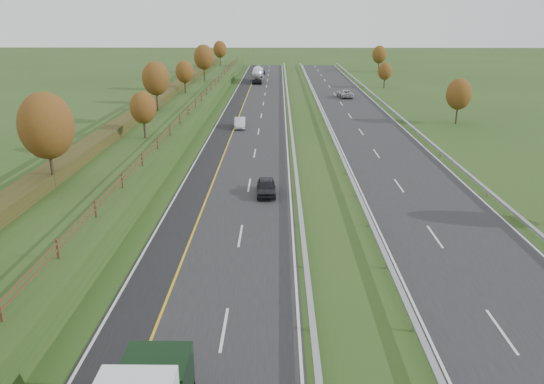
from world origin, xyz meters
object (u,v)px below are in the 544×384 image
Objects in this scene: car_dark_near at (266,187)px; car_oncoming at (345,94)px; car_silver_mid at (240,123)px; car_small_far at (261,72)px; road_tanker at (258,74)px.

car_oncoming is at bearing 74.79° from car_dark_near.
car_dark_near is 29.64m from car_silver_mid.
car_dark_near is at bearing -85.05° from car_small_far.
car_dark_near is at bearing -85.09° from car_silver_mid.
car_oncoming is (17.79, -24.82, -1.08)m from road_tanker.
road_tanker is 2.10× the size of car_oncoming.
car_silver_mid is at bearing 53.02° from car_oncoming.
car_silver_mid is 0.81× the size of car_oncoming.
road_tanker is 54.03m from car_silver_mid.
car_oncoming is at bearing -64.36° from car_small_far.
car_silver_mid is at bearing 96.59° from car_dark_near.
car_dark_near is 0.92× the size of car_small_far.
car_silver_mid is (-4.37, 29.32, 0.01)m from car_dark_near.
car_dark_near is at bearing -87.30° from road_tanker.
road_tanker is 30.56m from car_oncoming.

